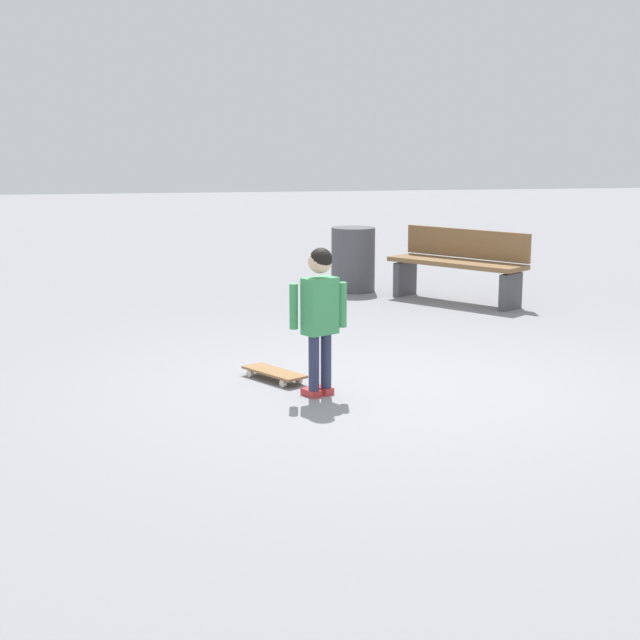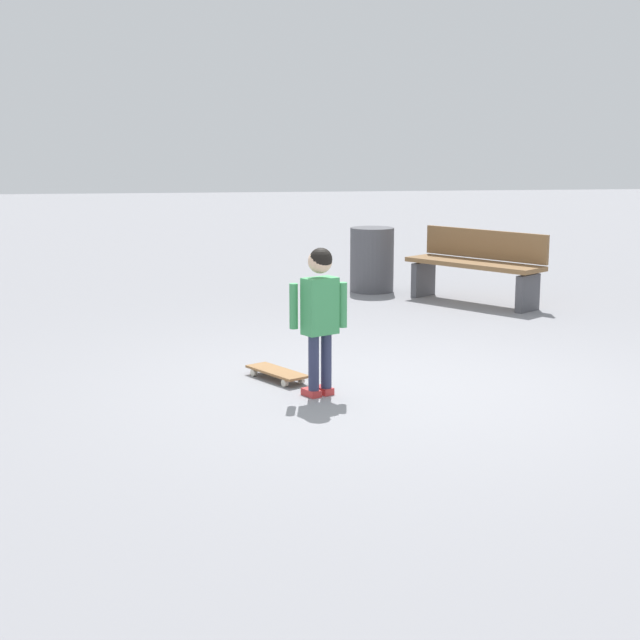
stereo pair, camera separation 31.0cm
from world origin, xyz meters
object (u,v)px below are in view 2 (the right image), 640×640
(skateboard, at_px, (277,372))
(trash_bin, at_px, (372,260))
(child_person, at_px, (320,305))
(street_bench, at_px, (477,265))

(skateboard, bearing_deg, trash_bin, -110.79)
(child_person, distance_m, skateboard, 0.82)
(child_person, bearing_deg, street_bench, -122.35)
(child_person, relative_size, skateboard, 1.81)
(street_bench, bearing_deg, trash_bin, -43.59)
(skateboard, height_order, trash_bin, trash_bin)
(child_person, height_order, skateboard, child_person)
(child_person, distance_m, trash_bin, 4.68)
(child_person, relative_size, trash_bin, 1.40)
(trash_bin, bearing_deg, street_bench, 136.41)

